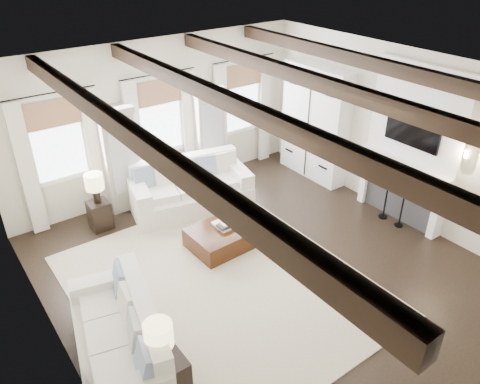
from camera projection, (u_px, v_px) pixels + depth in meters
ground at (275, 277)px, 7.63m from camera, size 7.50×7.50×0.00m
room_shell at (279, 142)px, 7.71m from camera, size 6.54×7.54×3.22m
area_rug at (220, 285)px, 7.45m from camera, size 4.10×4.73×0.02m
sofa_back at (190, 189)px, 9.38m from camera, size 2.51×1.53×1.00m
sofa_left at (123, 339)px, 6.00m from camera, size 1.45×2.33×0.93m
ottoman at (229, 235)px, 8.37m from camera, size 1.43×0.92×0.37m
tray at (228, 223)px, 8.34m from camera, size 0.51×0.40×0.04m
book_lower at (225, 225)px, 8.19m from camera, size 0.27×0.21×0.04m
book_upper at (227, 223)px, 8.20m from camera, size 0.23×0.18×0.03m
book_loose at (251, 221)px, 8.39m from camera, size 0.25×0.19×0.03m
side_table_front at (163, 376)px, 5.65m from camera, size 0.52×0.52×0.52m
lamp_front at (159, 337)px, 5.32m from camera, size 0.34×0.34×0.59m
side_table_back at (100, 215)px, 8.77m from camera, size 0.37×0.37×0.56m
lamp_back at (94, 183)px, 8.44m from camera, size 0.34×0.34×0.58m
candlestick_near at (401, 211)px, 8.80m from camera, size 0.16×0.16×0.81m
candlestick_far at (385, 201)px, 9.05m from camera, size 0.18×0.18×0.87m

